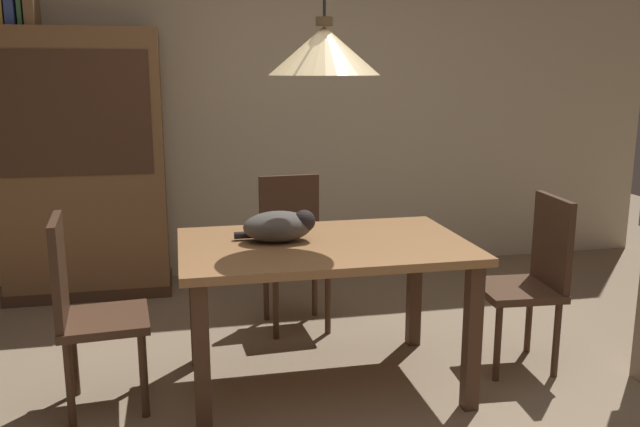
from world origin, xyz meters
TOP-DOWN VIEW (x-y plane):
  - back_wall at (0.00, 2.65)m, footprint 6.40×0.10m
  - dining_table at (-0.04, 0.58)m, footprint 1.40×0.90m
  - chair_far_back at (-0.04, 1.45)m, footprint 0.42×0.42m
  - chair_right_side at (1.09, 0.57)m, footprint 0.43×0.43m
  - chair_left_side at (-1.17, 0.57)m, footprint 0.43×0.43m
  - cat_sleeping at (-0.24, 0.64)m, footprint 0.39×0.22m
  - pendant_lamp at (-0.04, 0.58)m, footprint 0.52×0.52m
  - hutch_bookcase at (-1.36, 2.32)m, footprint 1.12×0.45m
  - book_yellow_short at (-1.79, 2.32)m, footprint 0.04×0.20m
  - book_blue_wide at (-1.73, 2.32)m, footprint 0.06×0.24m
  - book_green_slim at (-1.67, 2.32)m, footprint 0.03×0.20m
  - book_brown_thick at (-1.61, 2.32)m, footprint 0.06×0.24m

SIDE VIEW (x-z plane):
  - chair_far_back at x=-0.04m, z-range 0.05..0.98m
  - chair_right_side at x=1.09m, z-range 0.05..0.98m
  - chair_left_side at x=-1.17m, z-range 0.05..0.98m
  - dining_table at x=-0.04m, z-range 0.27..1.02m
  - cat_sleeping at x=-0.24m, z-range 0.75..0.90m
  - hutch_bookcase at x=-1.36m, z-range -0.04..1.81m
  - back_wall at x=0.00m, z-range 0.00..2.90m
  - pendant_lamp at x=-0.04m, z-range 1.01..2.31m
  - book_yellow_short at x=-1.79m, z-range 1.85..2.03m
  - book_brown_thick at x=-1.61m, z-range 1.85..2.07m
  - book_blue_wide at x=-1.73m, z-range 1.85..2.09m
  - book_green_slim at x=-1.67m, z-range 1.85..2.11m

